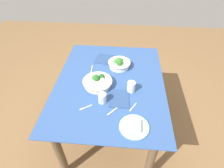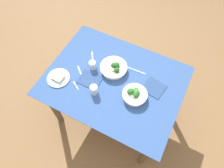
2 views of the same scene
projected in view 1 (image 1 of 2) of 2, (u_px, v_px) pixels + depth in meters
ground_plane at (110, 128)px, 2.15m from camera, size 6.00×6.00×0.00m
dining_table at (110, 91)px, 1.73m from camera, size 1.29×0.99×0.74m
broccoli_bowl_far at (119, 64)px, 1.80m from camera, size 0.22×0.22×0.11m
broccoli_bowl_near at (98, 82)px, 1.60m from camera, size 0.26×0.26×0.10m
bread_side_plate at (134, 126)px, 1.28m from camera, size 0.22×0.22×0.04m
water_glass_center at (102, 98)px, 1.44m from camera, size 0.07×0.07×0.09m
water_glass_side at (131, 87)px, 1.54m from camera, size 0.07×0.07×0.10m
fork_by_far_bowl at (85, 108)px, 1.42m from camera, size 0.07×0.09×0.00m
fork_by_near_bowl at (133, 107)px, 1.42m from camera, size 0.09×0.06×0.00m
table_knife_left at (116, 108)px, 1.41m from camera, size 0.15×0.13×0.00m
table_knife_right at (91, 71)px, 1.78m from camera, size 0.19×0.02×0.00m
napkin_folded_upper at (104, 59)px, 1.93m from camera, size 0.21×0.20×0.01m
napkin_folded_lower at (119, 98)px, 1.49m from camera, size 0.21×0.17×0.01m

